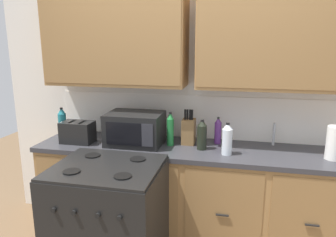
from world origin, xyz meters
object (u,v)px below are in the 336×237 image
bottle_teal (62,123)px  bottle_green (170,129)px  bottle_dark (202,135)px  bottle_violet (218,131)px  knife_block (189,131)px  bottle_clear (227,139)px  microwave (135,129)px  toaster (78,132)px  stove_range (109,225)px  paper_towel_roll (334,143)px

bottle_teal → bottle_green: 1.04m
bottle_dark → bottle_violet: 0.23m
knife_block → bottle_clear: knife_block is taller
microwave → bottle_violet: bearing=13.7°
bottle_violet → bottle_clear: (0.09, -0.28, 0.01)m
bottle_clear → toaster: bearing=178.5°
knife_block → bottle_violet: (0.25, 0.06, 0.00)m
toaster → bottle_green: 0.83m
stove_range → paper_towel_roll: (1.61, 0.58, 0.57)m
bottle_violet → bottle_teal: bottle_teal is taller
stove_range → bottle_violet: bottle_violet is taller
toaster → bottle_dark: bearing=2.6°
bottle_dark → bottle_green: 0.29m
toaster → microwave: bearing=7.6°
microwave → bottle_clear: microwave is taller
stove_range → bottle_green: (0.32, 0.65, 0.58)m
bottle_violet → knife_block: bearing=-166.5°
bottle_dark → bottle_green: bearing=170.0°
stove_range → paper_towel_roll: paper_towel_roll is taller
microwave → bottle_clear: size_ratio=1.84×
microwave → bottle_green: bottle_green is taller
toaster → bottle_green: bottle_green is taller
bottle_teal → toaster: bearing=-27.3°
paper_towel_roll → bottle_dark: paper_towel_roll is taller
bottle_dark → stove_range: bearing=-135.2°
knife_block → bottle_green: 0.17m
microwave → bottle_violet: size_ratio=2.02×
bottle_green → microwave: bearing=-174.3°
microwave → bottle_green: (0.31, 0.03, 0.00)m
bottle_dark → bottle_teal: 1.32m
microwave → bottle_dark: microwave is taller
microwave → toaster: (-0.52, -0.07, -0.04)m
paper_towel_roll → bottle_clear: size_ratio=0.99×
bottle_clear → bottle_green: bottle_green is taller
bottle_clear → microwave: bearing=172.7°
bottle_clear → bottle_violet: bearing=108.1°
stove_range → bottle_green: bearing=63.6°
microwave → bottle_green: bearing=5.7°
stove_range → microwave: bearing=88.9°
paper_towel_roll → toaster: bearing=-179.2°
stove_range → bottle_teal: size_ratio=3.29×
toaster → knife_block: bearing=10.6°
microwave → paper_towel_roll: (1.60, -0.04, -0.01)m
toaster → knife_block: knife_block is taller
paper_towel_roll → bottle_dark: 1.01m
microwave → bottle_teal: 0.73m
knife_block → stove_range: bearing=-122.8°
knife_block → bottle_dark: 0.19m
paper_towel_roll → knife_block: bearing=172.5°
bottle_teal → bottle_green: (1.04, -0.01, 0.00)m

